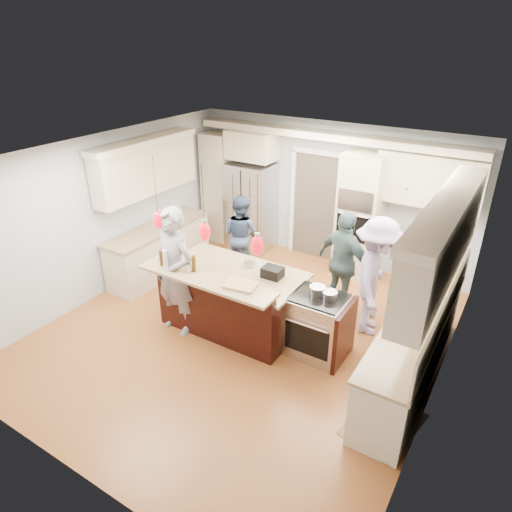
{
  "coord_description": "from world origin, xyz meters",
  "views": [
    {
      "loc": [
        3.18,
        -4.78,
        4.16
      ],
      "look_at": [
        0.0,
        0.35,
        1.15
      ],
      "focal_mm": 32.0,
      "sensor_mm": 36.0,
      "label": 1
    }
  ],
  "objects": [
    {
      "name": "ground_plane",
      "position": [
        0.0,
        0.0,
        0.0
      ],
      "size": [
        6.0,
        6.0,
        0.0
      ],
      "primitive_type": "plane",
      "color": "#AB602F",
      "rests_on": "ground"
    },
    {
      "name": "room_shell",
      "position": [
        0.0,
        0.0,
        1.82
      ],
      "size": [
        5.54,
        6.04,
        2.72
      ],
      "color": "#B2BCC6",
      "rests_on": "ground"
    },
    {
      "name": "refrigerator",
      "position": [
        -1.55,
        2.64,
        0.9
      ],
      "size": [
        0.9,
        0.7,
        1.8
      ],
      "primitive_type": "cube",
      "color": "#B7B7BC",
      "rests_on": "ground"
    },
    {
      "name": "oven_column",
      "position": [
        0.75,
        2.67,
        1.15
      ],
      "size": [
        0.72,
        0.69,
        2.3
      ],
      "color": "beige",
      "rests_on": "ground"
    },
    {
      "name": "back_upper_cabinets",
      "position": [
        -0.75,
        2.76,
        1.67
      ],
      "size": [
        5.3,
        0.61,
        2.54
      ],
      "color": "beige",
      "rests_on": "ground"
    },
    {
      "name": "right_counter_run",
      "position": [
        2.44,
        0.3,
        1.06
      ],
      "size": [
        0.64,
        3.1,
        2.51
      ],
      "color": "beige",
      "rests_on": "ground"
    },
    {
      "name": "left_cabinets",
      "position": [
        -2.44,
        0.8,
        1.06
      ],
      "size": [
        0.64,
        2.3,
        2.51
      ],
      "color": "beige",
      "rests_on": "ground"
    },
    {
      "name": "kitchen_island",
      "position": [
        -0.25,
        0.07,
        0.49
      ],
      "size": [
        2.1,
        1.46,
        1.12
      ],
      "color": "black",
      "rests_on": "ground"
    },
    {
      "name": "island_range",
      "position": [
        1.16,
        0.15,
        0.46
      ],
      "size": [
        0.82,
        0.71,
        0.92
      ],
      "color": "#B7B7BC",
      "rests_on": "ground"
    },
    {
      "name": "pendant_lights",
      "position": [
        -0.25,
        -0.51,
        1.8
      ],
      "size": [
        1.75,
        0.15,
        1.03
      ],
      "color": "black",
      "rests_on": "ground"
    },
    {
      "name": "person_bar_end",
      "position": [
        -0.9,
        -0.45,
        0.99
      ],
      "size": [
        0.77,
        0.55,
        1.98
      ],
      "primitive_type": "imported",
      "rotation": [
        0.0,
        0.0,
        -0.12
      ],
      "color": "gray",
      "rests_on": "ground"
    },
    {
      "name": "person_far_left",
      "position": [
        -1.1,
        1.6,
        0.76
      ],
      "size": [
        0.79,
        0.64,
        1.52
      ],
      "primitive_type": "imported",
      "rotation": [
        0.0,
        0.0,
        3.05
      ],
      "color": "#30425E",
      "rests_on": "ground"
    },
    {
      "name": "person_far_right",
      "position": [
        1.0,
        1.36,
        0.86
      ],
      "size": [
        1.09,
        0.73,
        1.72
      ],
      "primitive_type": "imported",
      "rotation": [
        0.0,
        0.0,
        2.8
      ],
      "color": "#425C5B",
      "rests_on": "ground"
    },
    {
      "name": "person_range_side",
      "position": [
        1.6,
        1.08,
        0.92
      ],
      "size": [
        0.95,
        1.32,
        1.84
      ],
      "primitive_type": "imported",
      "rotation": [
        0.0,
        0.0,
        1.82
      ],
      "color": "#9486B4",
      "rests_on": "ground"
    },
    {
      "name": "floor_rug",
      "position": [
        2.4,
        -0.67,
        0.01
      ],
      "size": [
        0.85,
        1.1,
        0.01
      ],
      "primitive_type": "cube",
      "rotation": [
        0.0,
        0.0,
        -0.2
      ],
      "color": "olive",
      "rests_on": "ground"
    },
    {
      "name": "water_bottle",
      "position": [
        -0.89,
        -0.63,
        1.27
      ],
      "size": [
        0.08,
        0.08,
        0.3
      ],
      "primitive_type": "cylinder",
      "rotation": [
        0.0,
        0.0,
        0.15
      ],
      "color": "silver",
      "rests_on": "kitchen_island"
    },
    {
      "name": "beer_bottle_a",
      "position": [
        -1.02,
        -0.56,
        1.24
      ],
      "size": [
        0.06,
        0.06,
        0.23
      ],
      "primitive_type": "cylinder",
      "rotation": [
        0.0,
        0.0,
        -0.08
      ],
      "color": "#472B0C",
      "rests_on": "kitchen_island"
    },
    {
      "name": "beer_bottle_b",
      "position": [
        -0.93,
        -0.55,
        1.25
      ],
      "size": [
        0.07,
        0.07,
        0.26
      ],
      "primitive_type": "cylinder",
      "rotation": [
        0.0,
        0.0,
        0.13
      ],
      "color": "#472B0C",
      "rests_on": "kitchen_island"
    },
    {
      "name": "beer_bottle_c",
      "position": [
        -0.52,
        -0.46,
        1.24
      ],
      "size": [
        0.07,
        0.07,
        0.24
      ],
      "primitive_type": "cylinder",
      "rotation": [
        0.0,
        0.0,
        0.14
      ],
      "color": "#472B0C",
      "rests_on": "kitchen_island"
    },
    {
      "name": "drink_can",
      "position": [
        -0.56,
        -0.53,
        1.19
      ],
      "size": [
        0.09,
        0.09,
        0.13
      ],
      "primitive_type": "cylinder",
      "rotation": [
        0.0,
        0.0,
        -0.39
      ],
      "color": "#B7B7BC",
      "rests_on": "kitchen_island"
    },
    {
      "name": "cutting_board",
      "position": [
        0.27,
        -0.47,
        1.14
      ],
      "size": [
        0.46,
        0.36,
        0.03
      ],
      "primitive_type": "cube",
      "rotation": [
        0.0,
        0.0,
        0.16
      ],
      "color": "tan",
      "rests_on": "kitchen_island"
    },
    {
      "name": "pot_large",
      "position": [
        1.09,
        0.18,
        0.98
      ],
      "size": [
        0.22,
        0.22,
        0.13
      ],
      "primitive_type": "cylinder",
      "color": "#B7B7BC",
      "rests_on": "island_range"
    },
    {
      "name": "pot_small",
      "position": [
        1.26,
        0.18,
        0.97
      ],
      "size": [
        0.21,
        0.21,
        0.1
      ],
      "primitive_type": "cylinder",
      "color": "#B7B7BC",
      "rests_on": "island_range"
    }
  ]
}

